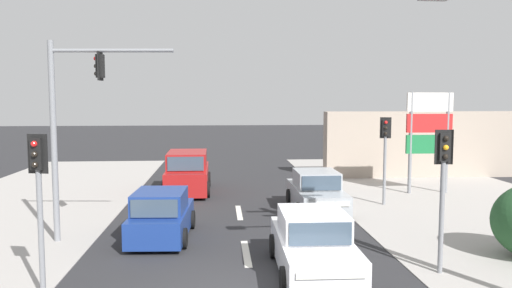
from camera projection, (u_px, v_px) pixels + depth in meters
The scene contains 12 objects.
lane_dash_mid at pixel (246, 253), 13.91m from camera, with size 0.20×2.40×0.01m, color silver.
lane_dash_far at pixel (239, 212), 18.88m from camera, with size 0.20×2.40×0.01m, color silver.
traffic_signal_mast at pixel (71, 115), 14.70m from camera, with size 3.68×0.45×6.00m.
pedestal_signal_right_kerb at pixel (443, 177), 12.07m from camera, with size 0.44×0.29×3.56m.
pedestal_signal_left_kerb at pixel (39, 188), 10.61m from camera, with size 0.44×0.31×3.56m.
pedestal_signal_far_median at pixel (385, 146), 19.98m from camera, with size 0.44×0.31×3.56m.
shopping_plaza_sign at pixel (429, 128), 22.44m from camera, with size 2.10×0.16×4.60m.
shopfront_wall_far at pixel (432, 144), 27.47m from camera, with size 12.00×1.00×3.60m, color #A39384.
hatchback_oncoming_near at pixel (161, 216), 15.30m from camera, with size 1.92×3.71×1.53m.
sedan_oncoming_mid at pixel (313, 246), 12.25m from camera, with size 1.94×4.26×1.56m.
sedan_kerbside_parked at pixel (316, 193), 19.02m from camera, with size 1.90×4.24×1.56m.
suv_receding_far at pixel (188, 173), 22.93m from camera, with size 2.09×4.55×1.90m.
Camera 1 is at (-0.73, -10.56, 4.31)m, focal length 35.00 mm.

